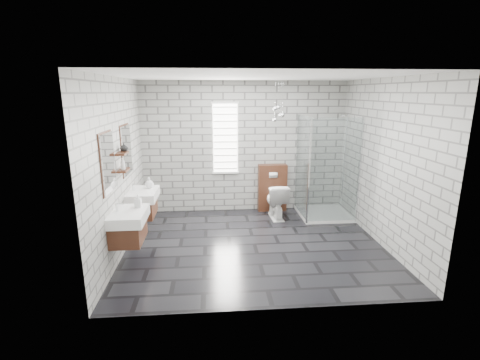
{
  "coord_description": "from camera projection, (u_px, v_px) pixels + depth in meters",
  "views": [
    {
      "loc": [
        -0.68,
        -5.33,
        2.48
      ],
      "look_at": [
        -0.21,
        0.35,
        1.03
      ],
      "focal_mm": 26.0,
      "sensor_mm": 36.0,
      "label": 1
    }
  ],
  "objects": [
    {
      "name": "vanity_left",
      "position": [
        126.0,
        218.0,
        4.89
      ],
      "size": [
        0.47,
        0.7,
        1.57
      ],
      "color": "#4C2717",
      "rests_on": "wall_left"
    },
    {
      "name": "cistern_panel",
      "position": [
        272.0,
        188.0,
        7.38
      ],
      "size": [
        0.6,
        0.2,
        1.0
      ],
      "primitive_type": "cube",
      "color": "#4C2717",
      "rests_on": "floor"
    },
    {
      "name": "floor",
      "position": [
        254.0,
        245.0,
        5.82
      ],
      "size": [
        4.2,
        3.6,
        0.02
      ],
      "primitive_type": "cube",
      "color": "black",
      "rests_on": "ground"
    },
    {
      "name": "shower_enclosure",
      "position": [
        322.0,
        193.0,
        6.96
      ],
      "size": [
        1.0,
        1.0,
        2.03
      ],
      "color": "white",
      "rests_on": "floor"
    },
    {
      "name": "wall_back",
      "position": [
        244.0,
        148.0,
        7.23
      ],
      "size": [
        4.2,
        0.02,
        2.7
      ],
      "primitive_type": "cube",
      "color": "#A3A39E",
      "rests_on": "floor"
    },
    {
      "name": "wall_right",
      "position": [
        384.0,
        163.0,
        5.65
      ],
      "size": [
        0.02,
        3.6,
        2.7
      ],
      "primitive_type": "cube",
      "color": "#A3A39E",
      "rests_on": "floor"
    },
    {
      "name": "ceiling",
      "position": [
        256.0,
        76.0,
        5.15
      ],
      "size": [
        4.2,
        3.6,
        0.02
      ],
      "primitive_type": "cube",
      "color": "white",
      "rests_on": "wall_back"
    },
    {
      "name": "vanity_right",
      "position": [
        141.0,
        196.0,
        5.92
      ],
      "size": [
        0.47,
        0.7,
        1.57
      ],
      "color": "#4C2717",
      "rests_on": "wall_left"
    },
    {
      "name": "wall_left",
      "position": [
        119.0,
        168.0,
        5.32
      ],
      "size": [
        0.02,
        3.6,
        2.7
      ],
      "primitive_type": "cube",
      "color": "#A3A39E",
      "rests_on": "floor"
    },
    {
      "name": "pendant_cluster",
      "position": [
        278.0,
        113.0,
        6.68
      ],
      "size": [
        0.24,
        0.21,
        0.79
      ],
      "color": "silver",
      "rests_on": "ceiling"
    },
    {
      "name": "vase",
      "position": [
        124.0,
        147.0,
        5.3
      ],
      "size": [
        0.12,
        0.12,
        0.12
      ],
      "primitive_type": "imported",
      "rotation": [
        0.0,
        0.0,
        0.05
      ],
      "color": "#B2B2B2",
      "rests_on": "shelf_upper"
    },
    {
      "name": "window",
      "position": [
        225.0,
        138.0,
        7.13
      ],
      "size": [
        0.56,
        0.05,
        1.48
      ],
      "color": "white",
      "rests_on": "wall_back"
    },
    {
      "name": "shelf_upper",
      "position": [
        122.0,
        153.0,
        5.22
      ],
      "size": [
        0.14,
        0.3,
        0.03
      ],
      "primitive_type": "cube",
      "color": "#4C2717",
      "rests_on": "wall_left"
    },
    {
      "name": "flush_plate",
      "position": [
        273.0,
        175.0,
        7.21
      ],
      "size": [
        0.18,
        0.01,
        0.12
      ],
      "primitive_type": "cube",
      "color": "silver",
      "rests_on": "cistern_panel"
    },
    {
      "name": "wall_front",
      "position": [
        276.0,
        200.0,
        3.74
      ],
      "size": [
        4.2,
        0.02,
        2.7
      ],
      "primitive_type": "cube",
      "color": "#A3A39E",
      "rests_on": "floor"
    },
    {
      "name": "soap_bottle_c",
      "position": [
        123.0,
        164.0,
        5.21
      ],
      "size": [
        0.09,
        0.09,
        0.18
      ],
      "primitive_type": "imported",
      "rotation": [
        0.0,
        0.0,
        -0.4
      ],
      "color": "#B2B2B2",
      "rests_on": "shelf_lower"
    },
    {
      "name": "toilet",
      "position": [
        276.0,
        201.0,
        6.98
      ],
      "size": [
        0.43,
        0.71,
        0.71
      ],
      "primitive_type": "imported",
      "rotation": [
        0.0,
        0.0,
        3.19
      ],
      "color": "white",
      "rests_on": "floor"
    },
    {
      "name": "shelf_lower",
      "position": [
        123.0,
        170.0,
        5.28
      ],
      "size": [
        0.14,
        0.3,
        0.03
      ],
      "primitive_type": "cube",
      "color": "#4C2717",
      "rests_on": "wall_left"
    },
    {
      "name": "soap_bottle_a",
      "position": [
        138.0,
        201.0,
        5.02
      ],
      "size": [
        0.1,
        0.1,
        0.2
      ],
      "primitive_type": "imported",
      "rotation": [
        0.0,
        0.0,
        -0.05
      ],
      "color": "#B2B2B2",
      "rests_on": "vanity_left"
    },
    {
      "name": "soap_bottle_b",
      "position": [
        149.0,
        183.0,
        6.03
      ],
      "size": [
        0.18,
        0.18,
        0.19
      ],
      "primitive_type": "imported",
      "rotation": [
        0.0,
        0.0,
        -0.23
      ],
      "color": "#B2B2B2",
      "rests_on": "vanity_right"
    }
  ]
}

